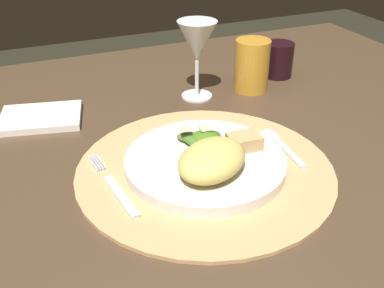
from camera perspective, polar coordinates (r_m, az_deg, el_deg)
dining_table at (r=0.79m, az=-2.37°, el=-10.67°), size 1.48×1.10×0.72m
placemat at (r=0.68m, az=1.67°, el=-3.21°), size 0.39×0.39×0.01m
dinner_plate at (r=0.67m, az=1.69°, el=-2.35°), size 0.24×0.24×0.02m
pasta_serving at (r=0.62m, az=2.58°, el=-2.01°), size 0.14×0.13×0.04m
salad_greens at (r=0.70m, az=1.26°, el=0.64°), size 0.08×0.08×0.03m
bread_piece at (r=0.69m, az=6.68°, el=0.33°), size 0.05×0.04×0.02m
fork at (r=0.64m, az=-9.93°, el=-5.39°), size 0.03×0.17×0.00m
spoon at (r=0.75m, az=10.75°, el=0.48°), size 0.03×0.13×0.01m
napkin at (r=0.86m, az=-18.76°, el=3.20°), size 0.16×0.14×0.01m
wine_glass at (r=0.88m, az=0.65°, el=12.72°), size 0.08×0.08×0.15m
amber_tumbler at (r=0.94m, az=7.65°, el=9.91°), size 0.07×0.07×0.11m
dark_tumbler at (r=1.03m, az=10.98°, el=10.53°), size 0.06×0.06×0.08m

